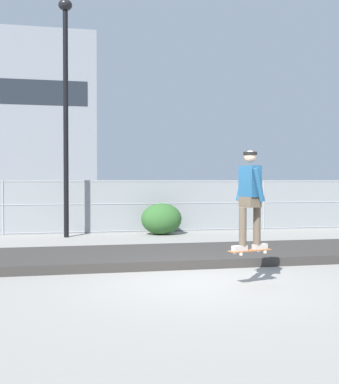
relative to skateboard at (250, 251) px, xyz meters
The scene contains 7 objects.
ground_plane 0.97m from the skateboard, 148.16° to the left, with size 120.00×120.00×0.00m, color gray.
gravel_berm 3.11m from the skateboard, 102.11° to the left, with size 13.94×2.73×0.20m, color #33302D.
skateboard is the anchor object (origin of this frame).
skater 0.99m from the skateboard, 90.00° to the right, with size 0.72×0.62×1.72m.
chain_fence 9.00m from the skateboard, 94.10° to the left, with size 28.01×0.06×1.85m.
street_lamp 9.51m from the skateboard, 111.96° to the left, with size 0.44×0.44×7.64m.
shrub_left 8.11m from the skateboard, 90.36° to the left, with size 1.38×1.13×1.07m.
Camera 1 is at (-2.39, -8.26, 1.83)m, focal length 44.86 mm.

